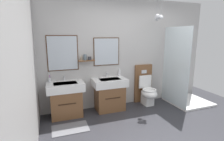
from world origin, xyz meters
TOP-DOWN VIEW (x-y plane):
  - ground_plane at (0.00, 0.00)m, footprint 5.65×4.78m
  - wall_back at (-0.02, 1.73)m, footprint 4.45×0.59m
  - wall_left at (-2.16, 0.00)m, footprint 0.12×3.58m
  - bath_mat at (-1.54, 0.86)m, footprint 0.68×0.44m
  - vanity_sink_left at (-1.54, 1.46)m, footprint 0.78×0.50m
  - tap_on_left_sink at (-1.54, 1.64)m, footprint 0.03×0.13m
  - vanity_sink_right at (-0.54, 1.46)m, footprint 0.78×0.50m
  - tap_on_right_sink at (-0.54, 1.64)m, footprint 0.03×0.13m
  - toilet at (0.47, 1.47)m, footprint 0.48×0.63m
  - toothbrush_cup at (-1.86, 1.63)m, footprint 0.07×0.08m
  - soap_dispenser at (-0.22, 1.64)m, footprint 0.06×0.06m
  - shower_tray at (1.37, 1.13)m, footprint 1.01×0.92m

SIDE VIEW (x-z plane):
  - ground_plane at x=0.00m, z-range -0.10..0.00m
  - bath_mat at x=-1.54m, z-range 0.00..0.01m
  - toilet at x=0.47m, z-range -0.12..0.88m
  - shower_tray at x=1.37m, z-range -0.58..1.37m
  - vanity_sink_left at x=-1.54m, z-range 0.02..0.78m
  - vanity_sink_right at x=-0.54m, z-range 0.02..0.78m
  - toothbrush_cup at x=-1.86m, z-range 0.71..0.91m
  - tap_on_left_sink at x=-1.54m, z-range 0.77..0.88m
  - tap_on_right_sink at x=-0.54m, z-range 0.77..0.88m
  - soap_dispenser at x=-0.22m, z-range 0.74..0.94m
  - wall_left at x=-2.16m, z-range 0.00..2.61m
  - wall_back at x=-0.02m, z-range 0.00..2.62m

